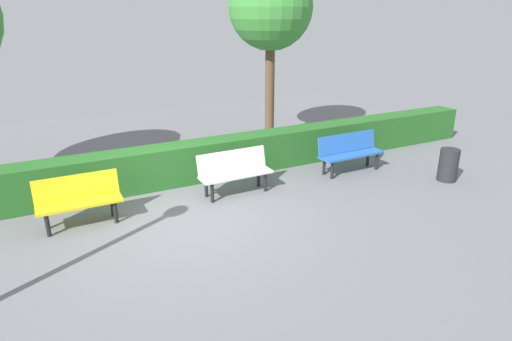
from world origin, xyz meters
The scene contains 7 objects.
ground_plane centered at (0.00, 0.00, 0.00)m, with size 18.59×18.59×0.00m, color slate.
bench_blue centered at (-4.10, -0.61, 0.48)m, with size 1.58×0.47×0.86m.
bench_white centered at (-1.25, -0.65, 0.48)m, with size 1.48×0.48×0.86m.
bench_yellow centered at (1.68, -0.62, 0.48)m, with size 1.38×0.46×0.86m.
hedge_row centered at (-1.26, -1.72, 0.42)m, with size 14.59×0.61×0.84m, color #266023.
tree_near centered at (-3.75, -3.71, 3.52)m, with size 2.20×2.20×4.66m.
trash_bin centered at (-5.62, 0.84, 0.35)m, with size 0.41×0.41×0.70m, color #262628.
Camera 1 is at (2.14, 6.79, 3.48)m, focal length 30.67 mm.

